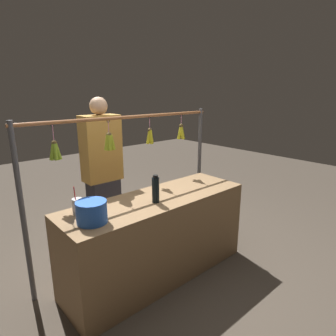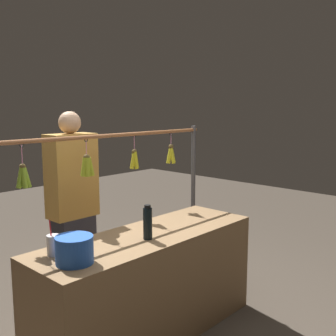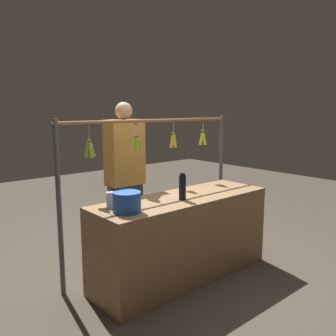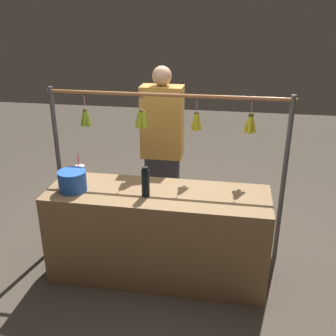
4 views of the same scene
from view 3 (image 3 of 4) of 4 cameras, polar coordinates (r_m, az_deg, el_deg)
name	(u,v)px [view 3 (image 3 of 4)]	position (r m, az deg, el deg)	size (l,w,h in m)	color
ground_plane	(182,276)	(3.79, 2.24, -16.70)	(12.00, 12.00, 0.00)	#4A4035
market_counter	(182,237)	(3.63, 2.29, -10.87)	(1.87, 0.60, 0.82)	olive
display_rack	(154,163)	(3.77, -2.25, 0.75)	(2.19, 0.11, 1.58)	#4C4C51
water_bottle	(182,187)	(3.36, 2.30, -3.03)	(0.07, 0.07, 0.26)	black
blue_bucket	(127,202)	(2.99, -6.55, -5.39)	(0.23, 0.23, 0.17)	blue
drink_cup	(111,200)	(3.16, -8.98, -4.96)	(0.09, 0.09, 0.24)	silver
vendor_person	(125,182)	(4.06, -6.81, -2.14)	(0.41, 0.22, 1.74)	#2D2D38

